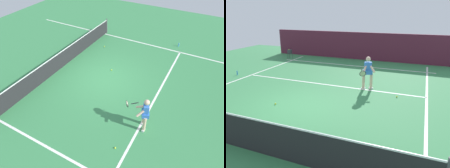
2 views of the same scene
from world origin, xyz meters
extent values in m
plane|color=#38844C|center=(0.00, 0.00, 0.00)|extent=(25.00, 25.00, 0.00)
cube|color=white|center=(0.00, -2.86, 0.00)|extent=(9.43, 0.10, 0.01)
cube|color=white|center=(-4.72, 0.00, 0.00)|extent=(0.10, 17.23, 0.01)
cube|color=white|center=(4.72, 0.00, 0.00)|extent=(0.10, 17.23, 0.01)
cylinder|color=#4C4C51|center=(5.02, 2.79, 0.53)|extent=(0.08, 0.08, 1.06)
cube|color=#232326|center=(0.00, 2.79, 0.47)|extent=(9.95, 0.02, 0.94)
cube|color=white|center=(0.00, 2.79, 0.96)|extent=(9.95, 0.02, 0.04)
cylinder|color=beige|center=(-2.24, -3.05, 0.39)|extent=(0.13, 0.13, 0.78)
cylinder|color=beige|center=(-1.91, -2.91, 0.39)|extent=(0.13, 0.13, 0.78)
cube|color=white|center=(-2.24, -3.05, 0.04)|extent=(0.20, 0.10, 0.08)
cube|color=white|center=(-1.91, -2.91, 0.04)|extent=(0.20, 0.10, 0.08)
cube|color=#3875D6|center=(-2.08, -2.98, 1.04)|extent=(0.37, 0.31, 0.52)
cube|color=#3875D6|center=(-2.08, -2.98, 0.84)|extent=(0.48, 0.42, 0.20)
sphere|color=beige|center=(-2.08, -2.98, 1.44)|extent=(0.22, 0.22, 0.22)
cylinder|color=beige|center=(-2.28, -2.91, 1.06)|extent=(0.42, 0.38, 0.37)
cylinder|color=beige|center=(-2.00, -2.79, 1.06)|extent=(0.10, 0.48, 0.37)
cylinder|color=black|center=(-1.93, -2.46, 1.02)|extent=(0.15, 0.28, 0.14)
torus|color=black|center=(-2.05, -2.19, 0.96)|extent=(0.31, 0.22, 0.28)
cylinder|color=beige|center=(-2.05, -2.19, 0.96)|extent=(0.26, 0.18, 0.23)
sphere|color=#D1E533|center=(-3.53, -2.43, 0.03)|extent=(0.07, 0.07, 0.07)
sphere|color=#D1E533|center=(2.98, 1.84, 0.03)|extent=(0.07, 0.07, 0.07)
sphere|color=#D1E533|center=(0.82, 0.11, 0.03)|extent=(0.07, 0.07, 0.07)
cylinder|color=#4C9EE5|center=(5.47, -2.55, 0.12)|extent=(0.07, 0.07, 0.24)
camera|label=1|loc=(-7.30, -4.34, 6.68)|focal=31.90mm
camera|label=2|loc=(-4.34, 6.46, 3.49)|focal=34.69mm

